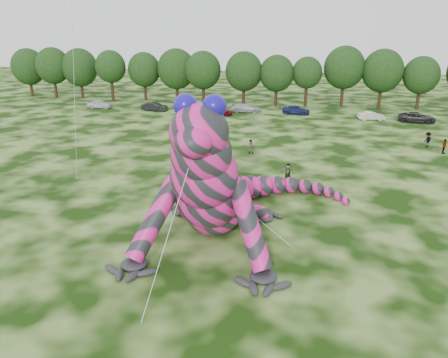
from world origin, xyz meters
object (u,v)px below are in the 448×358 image
at_px(car_3, 246,108).
at_px(car_4, 296,110).
at_px(inflatable_gecko, 217,159).
at_px(tree_12, 420,83).
at_px(tree_1, 54,73).
at_px(tree_7, 244,78).
at_px(tree_3, 111,76).
at_px(tree_10, 344,77).
at_px(spectator_3, 444,146).
at_px(tree_0, 29,72).
at_px(tree_9, 307,82).
at_px(spectator_5, 288,173).
at_px(tree_8, 276,81).
at_px(car_2, 218,111).
at_px(spectator_1, 250,146).
at_px(car_1, 155,107).
at_px(tree_11, 382,79).
at_px(car_5, 371,116).
at_px(spectator_2, 428,140).
at_px(tree_6, 203,78).
at_px(tree_5, 177,75).
at_px(car_6, 417,117).
at_px(tree_2, 80,73).
at_px(tree_4, 145,76).
at_px(spectator_0, 225,152).
at_px(car_0, 100,104).

height_order(car_3, car_4, car_4).
xyz_separation_m(inflatable_gecko, tree_12, (24.17, 52.28, -0.60)).
height_order(tree_1, tree_7, tree_1).
bearing_deg(tree_3, tree_10, 2.01).
bearing_deg(tree_10, spectator_3, -72.15).
bearing_deg(tree_3, tree_0, 173.44).
xyz_separation_m(tree_9, tree_12, (18.95, 0.39, 0.15)).
relative_size(tree_0, spectator_5, 5.53).
relative_size(tree_8, car_2, 1.91).
bearing_deg(spectator_1, tree_9, -100.85).
relative_size(car_1, car_3, 0.88).
height_order(tree_3, tree_11, tree_11).
relative_size(tree_10, car_5, 2.61).
bearing_deg(car_1, spectator_2, -107.86).
xyz_separation_m(tree_1, tree_6, (30.80, -1.37, -0.16)).
distance_m(tree_9, car_5, 15.00).
bearing_deg(tree_5, tree_8, -4.39).
xyz_separation_m(tree_10, tree_12, (12.62, -0.84, -0.77)).
height_order(car_4, spectator_2, spectator_2).
bearing_deg(spectator_3, tree_12, 29.71).
distance_m(tree_3, car_3, 28.45).
bearing_deg(tree_5, tree_0, 178.54).
bearing_deg(spectator_2, spectator_5, 4.34).
relative_size(tree_5, tree_7, 1.03).
distance_m(inflatable_gecko, spectator_5, 12.25).
height_order(tree_5, spectator_1, tree_5).
bearing_deg(tree_12, car_6, -101.68).
distance_m(tree_2, tree_4, 13.38).
distance_m(inflatable_gecko, tree_4, 59.04).
bearing_deg(spectator_5, tree_0, 149.36).
distance_m(tree_1, tree_3, 12.68).
xyz_separation_m(tree_1, spectator_3, (65.29, -29.10, -4.06)).
bearing_deg(tree_11, tree_3, -178.70).
distance_m(car_3, car_5, 19.97).
xyz_separation_m(inflatable_gecko, spectator_2, (19.94, 26.15, -4.19)).
bearing_deg(car_3, tree_12, -74.60).
xyz_separation_m(car_2, spectator_0, (5.85, -24.40, 0.21)).
bearing_deg(car_2, car_4, -80.77).
bearing_deg(tree_6, spectator_1, -67.61).
relative_size(tree_8, spectator_1, 5.52).
height_order(tree_0, car_5, tree_0).
relative_size(tree_2, tree_11, 0.96).
height_order(tree_10, spectator_1, tree_10).
height_order(tree_0, tree_7, tree_0).
bearing_deg(tree_5, tree_12, -0.93).
xyz_separation_m(car_3, spectator_0, (1.84, -27.82, 0.12)).
distance_m(tree_2, spectator_1, 51.45).
bearing_deg(spectator_0, car_0, -74.69).
bearing_deg(tree_4, tree_6, -9.53).
bearing_deg(car_1, tree_3, 56.35).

